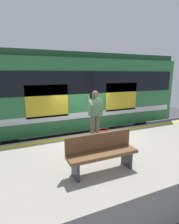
% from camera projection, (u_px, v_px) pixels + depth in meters
% --- Properties ---
extents(ground_plane, '(24.18, 24.18, 0.00)m').
position_uv_depth(ground_plane, '(88.00, 157.00, 7.25)').
color(ground_plane, '#3D3D3F').
extents(platform, '(15.45, 3.83, 1.04)m').
position_uv_depth(platform, '(113.00, 168.00, 5.43)').
color(platform, '#9E998E').
rests_on(platform, ground).
extents(safety_line, '(15.14, 0.16, 0.01)m').
position_uv_depth(safety_line, '(91.00, 135.00, 6.76)').
color(safety_line, yellow).
rests_on(safety_line, platform).
extents(track_rail_near, '(20.08, 0.08, 0.16)m').
position_uv_depth(track_rail_near, '(77.00, 143.00, 8.43)').
color(track_rail_near, slate).
rests_on(track_rail_near, ground).
extents(track_rail_far, '(20.08, 0.08, 0.16)m').
position_uv_depth(track_rail_far, '(68.00, 134.00, 9.71)').
color(track_rail_far, slate).
rests_on(track_rail_far, ground).
extents(train_carriage, '(9.45, 2.97, 4.01)m').
position_uv_depth(train_carriage, '(76.00, 90.00, 8.64)').
color(train_carriage, '#2D723F').
rests_on(train_carriage, ground).
extents(passenger, '(0.57, 0.55, 1.74)m').
position_uv_depth(passenger, '(95.00, 112.00, 5.97)').
color(passenger, brown).
rests_on(passenger, platform).
extents(handbag, '(0.39, 0.35, 0.34)m').
position_uv_depth(handbag, '(104.00, 134.00, 6.38)').
color(handbag, maroon).
rests_on(handbag, platform).
extents(bench, '(1.70, 0.44, 0.90)m').
position_uv_depth(bench, '(102.00, 151.00, 4.21)').
color(bench, brown).
rests_on(bench, platform).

